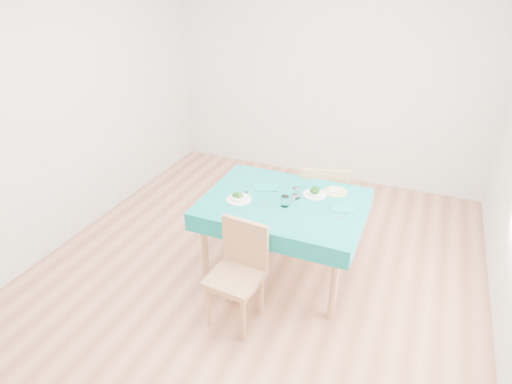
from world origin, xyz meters
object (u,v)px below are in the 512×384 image
at_px(chair_near, 235,272).
at_px(side_plate, 336,192).
at_px(chair_far, 323,184).
at_px(bowl_near, 239,197).
at_px(bowl_far, 315,192).
at_px(table, 283,237).

bearing_deg(chair_near, side_plate, 68.75).
height_order(chair_far, bowl_near, chair_far).
bearing_deg(bowl_near, chair_near, -68.74).
xyz_separation_m(chair_far, bowl_near, (-0.51, -0.89, 0.20)).
bearing_deg(chair_far, bowl_near, 42.66).
height_order(chair_near, chair_far, chair_far).
relative_size(bowl_far, side_plate, 1.01).
bearing_deg(chair_near, chair_far, 83.68).
bearing_deg(bowl_near, table, 21.27).
height_order(bowl_far, side_plate, bowl_far).
bearing_deg(bowl_far, bowl_near, -149.67).
distance_m(table, chair_near, 0.74).
bearing_deg(table, chair_far, 78.48).
bearing_deg(side_plate, table, -139.48).
distance_m(table, chair_far, 0.79).
distance_m(table, bowl_near, 0.56).
distance_m(bowl_far, side_plate, 0.20).
distance_m(chair_far, bowl_near, 1.04).
bearing_deg(side_plate, bowl_far, -142.27).
relative_size(chair_near, bowl_near, 4.47).
distance_m(chair_far, bowl_far, 0.59).
distance_m(table, bowl_far, 0.50).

